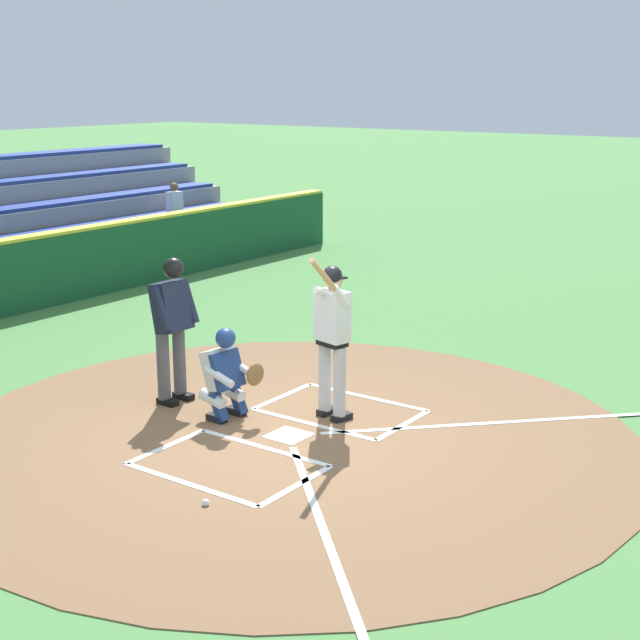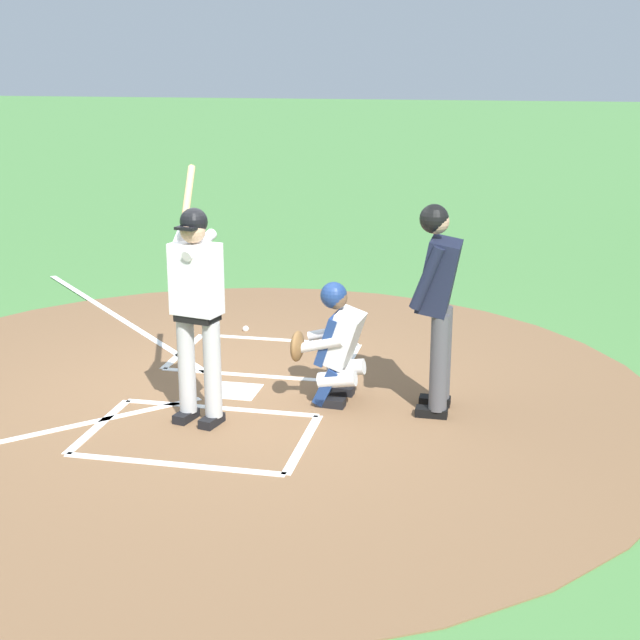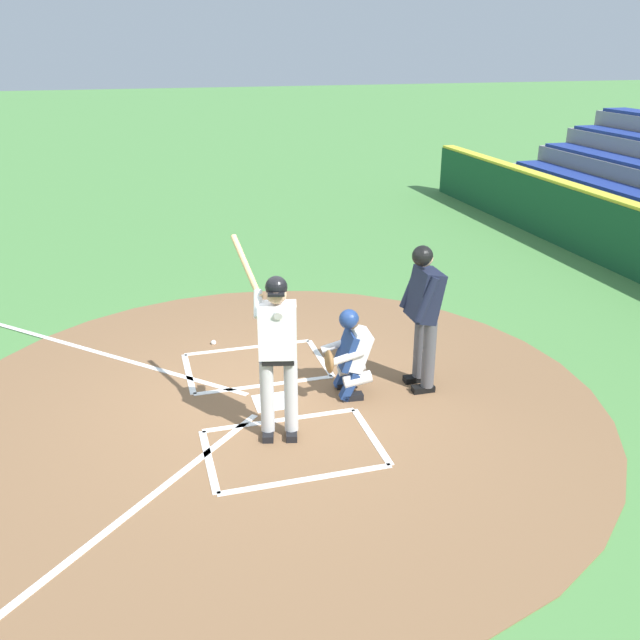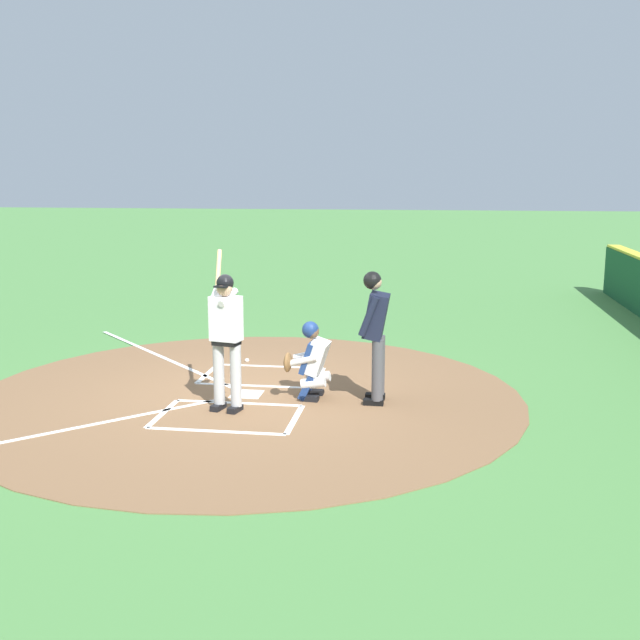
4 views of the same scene
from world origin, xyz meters
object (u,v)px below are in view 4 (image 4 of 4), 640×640
Objects in this scene: batter at (226,332)px; catcher at (311,359)px; plate_umpire at (376,328)px; baseball at (247,360)px.

catcher is (0.70, -1.05, -0.51)m from batter.
batter is 1.88× the size of catcher.
batter is at bearing 108.19° from plate_umpire.
baseball is (2.66, 0.38, -1.06)m from batter.
baseball is at bearing 8.03° from batter.
baseball is at bearing 36.03° from catcher.
batter is at bearing 123.66° from catcher.
batter is at bearing -171.97° from baseball.
batter is 28.76× the size of baseball.
plate_umpire reaches higher than baseball.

